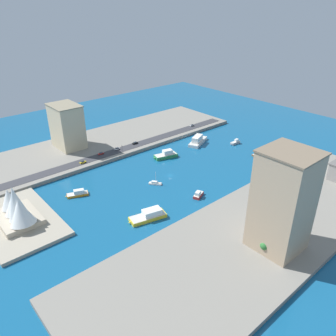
{
  "coord_description": "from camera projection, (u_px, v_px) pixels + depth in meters",
  "views": [
    {
      "loc": [
        -159.55,
        140.6,
        114.25
      ],
      "look_at": [
        3.6,
        -1.0,
        4.47
      ],
      "focal_mm": 35.41,
      "sensor_mm": 36.0,
      "label": 1
    }
  ],
  "objects": [
    {
      "name": "quay_east",
      "position": [
        109.0,
        141.0,
        296.3
      ],
      "size": [
        70.0,
        240.0,
        2.75
      ],
      "primitive_type": "cube",
      "color": "gray",
      "rests_on": "ground_plane"
    },
    {
      "name": "peninsula_point",
      "position": [
        19.0,
        221.0,
        189.98
      ],
      "size": [
        62.96,
        38.13,
        2.0
      ],
      "primitive_type": "cube",
      "color": "#A89E89",
      "rests_on": "ground_plane"
    },
    {
      "name": "yacht_sleek_gray",
      "position": [
        235.0,
        142.0,
        293.91
      ],
      "size": [
        4.04,
        10.66,
        4.22
      ],
      "color": "#999EA3",
      "rests_on": "ground_plane"
    },
    {
      "name": "water_taxi_orange",
      "position": [
        78.0,
        194.0,
        216.12
      ],
      "size": [
        9.54,
        14.74,
        4.08
      ],
      "color": "orange",
      "rests_on": "ground_plane"
    },
    {
      "name": "suv_black",
      "position": [
        135.0,
        143.0,
        286.85
      ],
      "size": [
        2.14,
        5.17,
        1.6
      ],
      "color": "black",
      "rests_on": "road_strip"
    },
    {
      "name": "pickup_red",
      "position": [
        101.0,
        153.0,
        267.23
      ],
      "size": [
        2.2,
        4.74,
        1.5
      ],
      "color": "black",
      "rests_on": "road_strip"
    },
    {
      "name": "ferry_green_doubledeck",
      "position": [
        166.0,
        155.0,
        268.19
      ],
      "size": [
        11.66,
        21.08,
        6.31
      ],
      "color": "#2D8C4C",
      "rests_on": "ground_plane"
    },
    {
      "name": "taxi_yellow_cab",
      "position": [
        83.0,
        162.0,
        252.95
      ],
      "size": [
        2.05,
        4.68,
        1.7
      ],
      "color": "black",
      "rests_on": "road_strip"
    },
    {
      "name": "office_block_beige",
      "position": [
        67.0,
        126.0,
        274.06
      ],
      "size": [
        28.38,
        20.61,
        36.42
      ],
      "color": "#C6B793",
      "rests_on": "quay_east"
    },
    {
      "name": "ground_plane",
      "position": [
        170.0,
        176.0,
        241.34
      ],
      "size": [
        440.0,
        440.0,
        0.0
      ],
      "primitive_type": "plane",
      "color": "#145684"
    },
    {
      "name": "tugboat_red",
      "position": [
        198.0,
        194.0,
        215.0
      ],
      "size": [
        7.13,
        10.89,
        4.17
      ],
      "color": "red",
      "rests_on": "ground_plane"
    },
    {
      "name": "apartment_midrise_tan",
      "position": [
        283.0,
        202.0,
        156.82
      ],
      "size": [
        24.44,
        23.43,
        52.3
      ],
      "color": "tan",
      "rests_on": "quay_west"
    },
    {
      "name": "traffic_light_waterfront",
      "position": [
        122.0,
        148.0,
        268.45
      ],
      "size": [
        0.36,
        0.36,
        6.5
      ],
      "color": "black",
      "rests_on": "quay_east"
    },
    {
      "name": "road_strip",
      "position": [
        125.0,
        148.0,
        278.73
      ],
      "size": [
        9.85,
        228.0,
        0.15
      ],
      "primitive_type": "cube",
      "color": "#38383D",
      "rests_on": "quay_east"
    },
    {
      "name": "barge_flat_brown",
      "position": [
        266.0,
        158.0,
        265.13
      ],
      "size": [
        25.66,
        10.43,
        3.62
      ],
      "color": "brown",
      "rests_on": "ground_plane"
    },
    {
      "name": "ferry_white_commuter",
      "position": [
        198.0,
        141.0,
        294.33
      ],
      "size": [
        18.49,
        27.24,
        7.45
      ],
      "color": "silver",
      "rests_on": "ground_plane"
    },
    {
      "name": "sailboat_small_white",
      "position": [
        155.0,
        183.0,
        229.48
      ],
      "size": [
        8.66,
        7.86,
        9.28
      ],
      "color": "white",
      "rests_on": "ground_plane"
    },
    {
      "name": "ferry_yellow_fast",
      "position": [
        149.0,
        215.0,
        193.15
      ],
      "size": [
        12.76,
        23.57,
        5.52
      ],
      "color": "yellow",
      "rests_on": "ground_plane"
    },
    {
      "name": "van_white",
      "position": [
        117.0,
        149.0,
        275.68
      ],
      "size": [
        2.2,
        4.84,
        1.64
      ],
      "color": "black",
      "rests_on": "road_strip"
    },
    {
      "name": "park_tree_cluster",
      "position": [
        267.0,
        240.0,
        163.99
      ],
      "size": [
        8.15,
        14.17,
        7.69
      ],
      "color": "brown",
      "rests_on": "quay_west"
    },
    {
      "name": "sedan_silver",
      "position": [
        192.0,
        125.0,
        327.1
      ],
      "size": [
        1.89,
        5.24,
        1.53
      ],
      "color": "black",
      "rests_on": "road_strip"
    },
    {
      "name": "opera_landmark",
      "position": [
        16.0,
        208.0,
        184.7
      ],
      "size": [
        33.9,
        21.21,
        23.03
      ],
      "color": "#BCAD93",
      "rests_on": "peninsula_point"
    },
    {
      "name": "quay_west",
      "position": [
        267.0,
        226.0,
        185.14
      ],
      "size": [
        70.0,
        240.0,
        2.75
      ],
      "primitive_type": "cube",
      "color": "gray",
      "rests_on": "ground_plane"
    }
  ]
}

